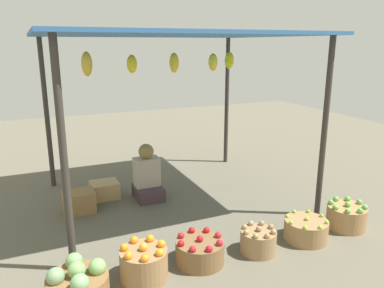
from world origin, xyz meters
TOP-DOWN VIEW (x-y plane):
  - ground_plane at (0.00, 0.00)m, footprint 14.00×14.00m
  - market_stall_structure at (-0.00, 0.00)m, footprint 3.28×2.71m
  - vendor_person at (-0.32, 0.17)m, footprint 0.36×0.44m
  - basket_cabbages at (-1.51, -1.68)m, footprint 0.52×0.52m
  - basket_oranges at (-0.91, -1.62)m, footprint 0.44×0.44m
  - basket_red_apples at (-0.33, -1.59)m, footprint 0.48×0.48m
  - basket_potatoes at (0.30, -1.66)m, footprint 0.37×0.37m
  - basket_limes at (0.93, -1.65)m, footprint 0.47×0.47m
  - basket_green_apples at (1.55, -1.62)m, footprint 0.45×0.45m
  - wooden_crate_near_vendor at (-0.87, 0.42)m, footprint 0.38×0.33m
  - wooden_crate_stacked_rear at (-1.26, 0.08)m, footprint 0.39×0.31m

SIDE VIEW (x-z plane):
  - ground_plane at x=0.00m, z-range 0.00..0.00m
  - wooden_crate_near_vendor at x=-0.87m, z-range 0.00..0.23m
  - basket_limes at x=0.93m, z-range -0.02..0.25m
  - basket_red_apples at x=-0.33m, z-range -0.02..0.27m
  - basket_potatoes at x=0.30m, z-range -0.02..0.27m
  - wooden_crate_stacked_rear at x=-1.26m, z-range 0.00..0.28m
  - basket_green_apples at x=1.55m, z-range -0.02..0.30m
  - basket_cabbages at x=-1.51m, z-range -0.03..0.32m
  - basket_oranges at x=-0.91m, z-range -0.02..0.33m
  - vendor_person at x=-0.32m, z-range -0.09..0.69m
  - market_stall_structure at x=0.00m, z-range 0.96..3.20m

